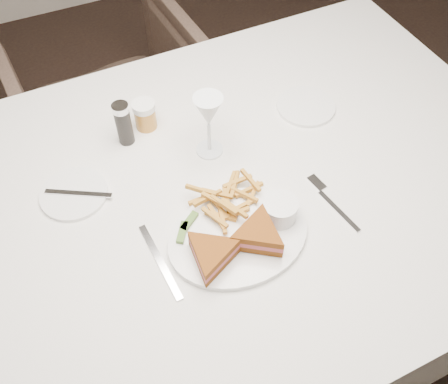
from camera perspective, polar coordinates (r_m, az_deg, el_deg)
The scene contains 3 objects.
table at distance 1.51m, azimuth -0.80°, elevation -8.55°, with size 1.64×1.10×0.75m, color silver.
chair_far at distance 2.06m, azimuth -12.94°, elevation 10.62°, with size 0.70×0.66×0.72m, color #46342B.
table_setting at distance 1.14m, azimuth -0.26°, elevation -0.37°, with size 0.81×0.64×0.18m.
Camera 1 is at (0.05, -0.35, 1.69)m, focal length 40.00 mm.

